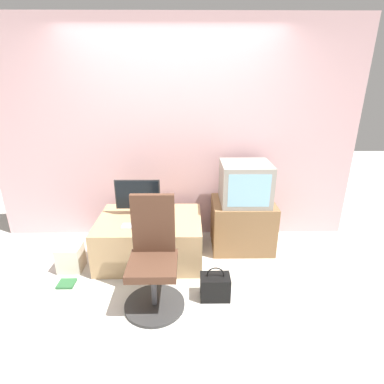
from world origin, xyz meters
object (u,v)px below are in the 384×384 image
Objects in this scene: keyboard at (137,226)px; handbag at (215,287)px; crt_tv at (245,183)px; book at (67,284)px; main_monitor at (138,198)px; mouse at (158,225)px; office_chair at (153,264)px; cardboard_box_lower at (71,258)px.

keyboard is 0.91× the size of handbag.
crt_tv is 2.16m from book.
crt_tv is at bearing 4.85° from main_monitor.
crt_tv reaches higher than main_monitor.
mouse reaches higher than book.
keyboard is at bearing 147.06° from handbag.
book is at bearing -137.61° from main_monitor.
office_chair is at bearing -134.84° from crt_tv.
crt_tv reaches higher than book.
main_monitor is at bearing 106.49° from office_chair.
crt_tv is at bearing 20.73° from book.
mouse is at bearing 91.20° from office_chair.
office_chair is 6.22× the size of book.
mouse is at bearing 19.18° from book.
mouse is 0.12× the size of crt_tv.
crt_tv reaches higher than cardboard_box_lower.
keyboard is 0.62m from office_chair.
book is at bearing -160.82° from mouse.
keyboard is at bearing 3.40° from cardboard_box_lower.
crt_tv is (1.21, 0.10, 0.13)m from main_monitor.
keyboard is 0.55× the size of crt_tv.
handbag is 2.03× the size of book.
mouse is 1.08m from book.
office_chair is 0.63m from handbag.
main_monitor is at bearing 93.77° from keyboard.
office_chair reaches higher than mouse.
crt_tv is (1.19, 0.40, 0.33)m from keyboard.
mouse is (0.22, 0.00, 0.01)m from keyboard.
crt_tv is 2.08m from cardboard_box_lower.
mouse is at bearing 2.75° from cardboard_box_lower.
main_monitor is 0.91× the size of crt_tv.
crt_tv is at bearing 12.93° from cardboard_box_lower.
handbag is (0.79, -0.51, -0.37)m from keyboard.
office_chair is 3.62× the size of cardboard_box_lower.
cardboard_box_lower is at bearing 162.76° from handbag.
crt_tv is at bearing 22.15° from mouse.
keyboard is 0.81m from cardboard_box_lower.
handbag is at bearing -42.19° from mouse.
crt_tv is 1.22m from handbag.
main_monitor is at bearing 135.15° from handbag.
main_monitor reaches higher than cardboard_box_lower.
mouse is 1.09m from crt_tv.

